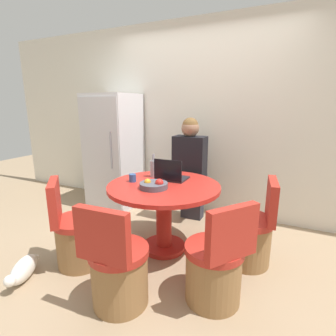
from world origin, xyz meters
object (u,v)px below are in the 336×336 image
(chair_right_side, at_px, (250,236))
(laptop, at_px, (171,176))
(chair_near_right_corner, at_px, (215,269))
(fruit_bowl, at_px, (154,185))
(chair_near_camera, at_px, (118,271))
(chair_near_left_corner, at_px, (77,237))
(person_seated, at_px, (191,165))
(cat, at_px, (23,269))
(dining_table, at_px, (164,201))
(refrigerator, at_px, (114,151))
(bottle, at_px, (154,168))

(chair_right_side, height_order, laptop, laptop)
(chair_near_right_corner, height_order, fruit_bowl, chair_near_right_corner)
(chair_near_camera, bearing_deg, chair_near_left_corner, -24.64)
(chair_near_right_corner, height_order, laptop, laptop)
(chair_near_camera, relative_size, chair_near_left_corner, 1.00)
(chair_near_right_corner, distance_m, person_seated, 1.56)
(chair_near_right_corner, xyz_separation_m, person_seated, (-0.71, 1.31, 0.47))
(chair_near_camera, bearing_deg, chair_right_side, -132.15)
(chair_near_left_corner, distance_m, laptop, 1.11)
(person_seated, distance_m, fruit_bowl, 0.94)
(fruit_bowl, bearing_deg, cat, -135.75)
(chair_near_camera, height_order, fruit_bowl, chair_near_camera)
(laptop, distance_m, cat, 1.62)
(person_seated, bearing_deg, chair_right_side, 142.56)
(chair_near_left_corner, distance_m, fruit_bowl, 0.88)
(dining_table, bearing_deg, fruit_bowl, -101.93)
(person_seated, xyz_separation_m, fruit_bowl, (-0.02, -0.94, 0.00))
(chair_near_camera, bearing_deg, refrigerator, -55.89)
(refrigerator, height_order, bottle, refrigerator)
(laptop, xyz_separation_m, fruit_bowl, (-0.03, -0.33, -0.01))
(refrigerator, relative_size, fruit_bowl, 6.05)
(fruit_bowl, bearing_deg, chair_near_camera, -84.07)
(fruit_bowl, distance_m, bottle, 0.42)
(chair_right_side, distance_m, cat, 2.09)
(chair_near_left_corner, bearing_deg, refrigerator, -20.49)
(person_seated, relative_size, fruit_bowl, 4.95)
(chair_near_camera, xyz_separation_m, chair_near_right_corner, (0.65, 0.35, 0.00))
(person_seated, bearing_deg, dining_table, 90.81)
(chair_right_side, height_order, chair_near_right_corner, same)
(chair_near_camera, xyz_separation_m, cat, (-0.94, -0.12, -0.19))
(person_seated, distance_m, laptop, 0.61)
(bottle, bearing_deg, cat, -119.00)
(bottle, distance_m, cat, 1.55)
(refrigerator, bearing_deg, dining_table, -34.13)
(person_seated, relative_size, cat, 2.93)
(dining_table, height_order, chair_near_right_corner, chair_near_right_corner)
(chair_near_left_corner, xyz_separation_m, chair_near_right_corner, (1.32, 0.08, 0.00))
(person_seated, bearing_deg, chair_near_camera, 91.87)
(chair_right_side, xyz_separation_m, cat, (-1.75, -1.12, -0.19))
(chair_near_right_corner, xyz_separation_m, bottle, (-0.93, 0.73, 0.54))
(fruit_bowl, bearing_deg, refrigerator, 140.69)
(chair_near_camera, bearing_deg, person_seated, -90.97)
(chair_right_side, distance_m, laptop, 0.99)
(chair_right_side, height_order, cat, chair_right_side)
(chair_right_side, distance_m, person_seated, 1.19)
(person_seated, xyz_separation_m, laptop, (0.01, -0.61, 0.02))
(refrigerator, height_order, person_seated, refrigerator)
(dining_table, height_order, chair_near_camera, chair_near_camera)
(chair_near_left_corner, bearing_deg, dining_table, -90.00)
(bottle, bearing_deg, chair_near_camera, -75.75)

